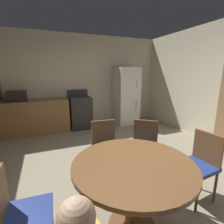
{
  "coord_description": "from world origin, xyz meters",
  "views": [
    {
      "loc": [
        -0.98,
        -2.12,
        1.6
      ],
      "look_at": [
        0.13,
        0.62,
        0.91
      ],
      "focal_mm": 27.0,
      "sensor_mm": 36.0,
      "label": 1
    }
  ],
  "objects_px": {
    "refrigerator": "(126,96)",
    "chair_north": "(105,145)",
    "chair_northeast": "(144,145)",
    "dining_table": "(133,177)",
    "chair_east": "(200,162)",
    "oven_range": "(80,112)",
    "microwave": "(17,96)",
    "chair_west": "(17,213)"
  },
  "relations": [
    {
      "from": "refrigerator",
      "to": "chair_west",
      "type": "xyz_separation_m",
      "value": [
        -2.7,
        -3.43,
        -0.38
      ]
    },
    {
      "from": "chair_northeast",
      "to": "microwave",
      "type": "bearing_deg",
      "value": -104.45
    },
    {
      "from": "oven_range",
      "to": "chair_west",
      "type": "relative_size",
      "value": 1.26
    },
    {
      "from": "chair_north",
      "to": "chair_northeast",
      "type": "distance_m",
      "value": 0.61
    },
    {
      "from": "chair_northeast",
      "to": "oven_range",
      "type": "bearing_deg",
      "value": -131.74
    },
    {
      "from": "microwave",
      "to": "dining_table",
      "type": "bearing_deg",
      "value": -68.62
    },
    {
      "from": "chair_north",
      "to": "chair_northeast",
      "type": "bearing_deg",
      "value": 72.62
    },
    {
      "from": "chair_northeast",
      "to": "chair_east",
      "type": "relative_size",
      "value": 1.0
    },
    {
      "from": "chair_west",
      "to": "chair_east",
      "type": "bearing_deg",
      "value": 4.05
    },
    {
      "from": "oven_range",
      "to": "chair_northeast",
      "type": "distance_m",
      "value": 2.78
    },
    {
      "from": "refrigerator",
      "to": "chair_east",
      "type": "bearing_deg",
      "value": -100.77
    },
    {
      "from": "dining_table",
      "to": "chair_north",
      "type": "relative_size",
      "value": 1.37
    },
    {
      "from": "chair_west",
      "to": "chair_east",
      "type": "xyz_separation_m",
      "value": [
        2.05,
        0.04,
        0.0
      ]
    },
    {
      "from": "chair_north",
      "to": "chair_northeast",
      "type": "height_order",
      "value": "same"
    },
    {
      "from": "refrigerator",
      "to": "chair_northeast",
      "type": "bearing_deg",
      "value": -110.84
    },
    {
      "from": "microwave",
      "to": "chair_north",
      "type": "relative_size",
      "value": 0.51
    },
    {
      "from": "oven_range",
      "to": "dining_table",
      "type": "height_order",
      "value": "oven_range"
    },
    {
      "from": "oven_range",
      "to": "chair_west",
      "type": "height_order",
      "value": "oven_range"
    },
    {
      "from": "refrigerator",
      "to": "chair_north",
      "type": "bearing_deg",
      "value": -122.93
    },
    {
      "from": "refrigerator",
      "to": "dining_table",
      "type": "relative_size",
      "value": 1.48
    },
    {
      "from": "chair_northeast",
      "to": "chair_north",
      "type": "bearing_deg",
      "value": -72.62
    },
    {
      "from": "oven_range",
      "to": "microwave",
      "type": "xyz_separation_m",
      "value": [
        -1.58,
        -0.0,
        0.56
      ]
    },
    {
      "from": "microwave",
      "to": "chair_north",
      "type": "bearing_deg",
      "value": -59.83
    },
    {
      "from": "microwave",
      "to": "dining_table",
      "type": "relative_size",
      "value": 0.37
    },
    {
      "from": "microwave",
      "to": "chair_north",
      "type": "xyz_separation_m",
      "value": [
        1.46,
        -2.51,
        -0.53
      ]
    },
    {
      "from": "refrigerator",
      "to": "dining_table",
      "type": "bearing_deg",
      "value": -115.59
    },
    {
      "from": "microwave",
      "to": "chair_west",
      "type": "bearing_deg",
      "value": -84.13
    },
    {
      "from": "oven_range",
      "to": "chair_north",
      "type": "relative_size",
      "value": 1.26
    },
    {
      "from": "chair_east",
      "to": "refrigerator",
      "type": "bearing_deg",
      "value": -105.91
    },
    {
      "from": "dining_table",
      "to": "chair_north",
      "type": "bearing_deg",
      "value": 85.79
    },
    {
      "from": "refrigerator",
      "to": "dining_table",
      "type": "height_order",
      "value": "refrigerator"
    },
    {
      "from": "refrigerator",
      "to": "chair_northeast",
      "type": "xyz_separation_m",
      "value": [
        -1.02,
        -2.69,
        -0.38
      ]
    },
    {
      "from": "oven_range",
      "to": "dining_table",
      "type": "bearing_deg",
      "value": -93.21
    },
    {
      "from": "chair_northeast",
      "to": "chair_west",
      "type": "bearing_deg",
      "value": -26.99
    },
    {
      "from": "microwave",
      "to": "chair_north",
      "type": "height_order",
      "value": "microwave"
    },
    {
      "from": "dining_table",
      "to": "chair_east",
      "type": "relative_size",
      "value": 1.37
    },
    {
      "from": "chair_north",
      "to": "chair_west",
      "type": "distance_m",
      "value": 1.47
    },
    {
      "from": "oven_range",
      "to": "refrigerator",
      "type": "relative_size",
      "value": 0.62
    },
    {
      "from": "refrigerator",
      "to": "chair_north",
      "type": "distance_m",
      "value": 2.96
    },
    {
      "from": "oven_range",
      "to": "refrigerator",
      "type": "bearing_deg",
      "value": -2.09
    },
    {
      "from": "microwave",
      "to": "oven_range",
      "type": "bearing_deg",
      "value": 0.13
    },
    {
      "from": "microwave",
      "to": "chair_north",
      "type": "distance_m",
      "value": 2.95
    }
  ]
}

